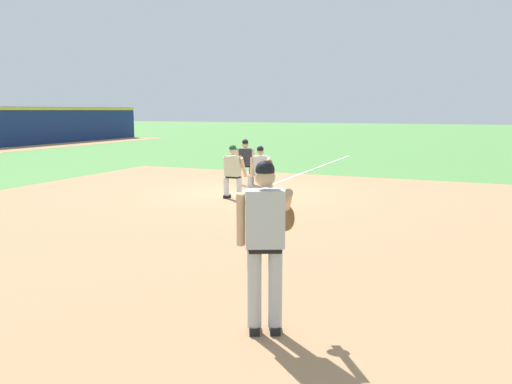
{
  "coord_description": "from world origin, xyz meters",
  "views": [
    {
      "loc": [
        -12.88,
        -5.7,
        2.36
      ],
      "look_at": [
        -5.75,
        -2.68,
        1.09
      ],
      "focal_mm": 35.0,
      "sensor_mm": 36.0,
      "label": 1
    }
  ],
  "objects_px": {
    "first_base_bag": "(248,192)",
    "umpire": "(245,160)",
    "first_baseman": "(261,167)",
    "pitcher": "(266,236)",
    "baserunner": "(233,170)",
    "baseball": "(254,219)"
  },
  "relations": [
    {
      "from": "first_base_bag",
      "to": "baserunner",
      "type": "relative_size",
      "value": 0.26
    },
    {
      "from": "first_baseman",
      "to": "baserunner",
      "type": "xyz_separation_m",
      "value": [
        -1.45,
        0.21,
        0.06
      ]
    },
    {
      "from": "baserunner",
      "to": "baseball",
      "type": "bearing_deg",
      "value": -144.91
    },
    {
      "from": "baseball",
      "to": "baserunner",
      "type": "xyz_separation_m",
      "value": [
        2.23,
        1.57,
        0.76
      ]
    },
    {
      "from": "first_baseman",
      "to": "baserunner",
      "type": "bearing_deg",
      "value": 171.76
    },
    {
      "from": "pitcher",
      "to": "umpire",
      "type": "distance_m",
      "value": 10.77
    },
    {
      "from": "first_base_bag",
      "to": "first_baseman",
      "type": "distance_m",
      "value": 0.88
    },
    {
      "from": "first_base_bag",
      "to": "umpire",
      "type": "xyz_separation_m",
      "value": [
        1.55,
        0.8,
        0.75
      ]
    },
    {
      "from": "pitcher",
      "to": "first_baseman",
      "type": "distance_m",
      "value": 9.45
    },
    {
      "from": "first_base_bag",
      "to": "umpire",
      "type": "height_order",
      "value": "umpire"
    },
    {
      "from": "baseball",
      "to": "baserunner",
      "type": "relative_size",
      "value": 0.05
    },
    {
      "from": "first_base_bag",
      "to": "baserunner",
      "type": "xyz_separation_m",
      "value": [
        -0.92,
        0.04,
        0.75
      ]
    },
    {
      "from": "first_base_bag",
      "to": "baseball",
      "type": "xyz_separation_m",
      "value": [
        -3.16,
        -1.52,
        -0.01
      ]
    },
    {
      "from": "pitcher",
      "to": "baserunner",
      "type": "height_order",
      "value": "pitcher"
    },
    {
      "from": "baseball",
      "to": "umpire",
      "type": "distance_m",
      "value": 5.3
    },
    {
      "from": "baserunner",
      "to": "umpire",
      "type": "bearing_deg",
      "value": 16.94
    },
    {
      "from": "pitcher",
      "to": "first_baseman",
      "type": "bearing_deg",
      "value": 22.78
    },
    {
      "from": "pitcher",
      "to": "umpire",
      "type": "height_order",
      "value": "pitcher"
    },
    {
      "from": "first_baseman",
      "to": "umpire",
      "type": "distance_m",
      "value": 1.41
    },
    {
      "from": "pitcher",
      "to": "first_baseman",
      "type": "relative_size",
      "value": 1.39
    },
    {
      "from": "pitcher",
      "to": "first_base_bag",
      "type": "bearing_deg",
      "value": 25.06
    },
    {
      "from": "first_base_bag",
      "to": "first_baseman",
      "type": "bearing_deg",
      "value": -17.59
    }
  ]
}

